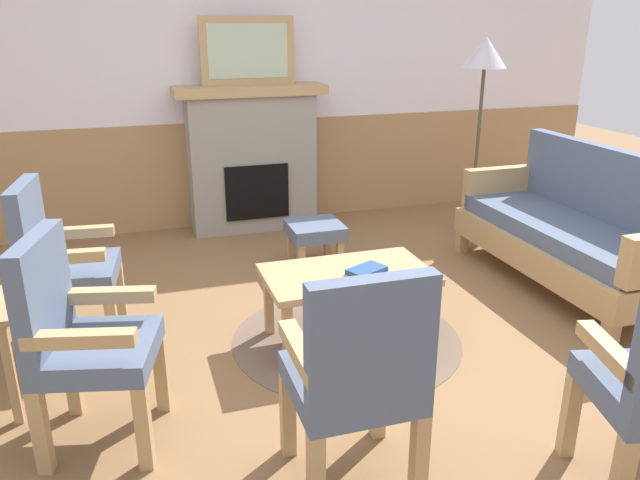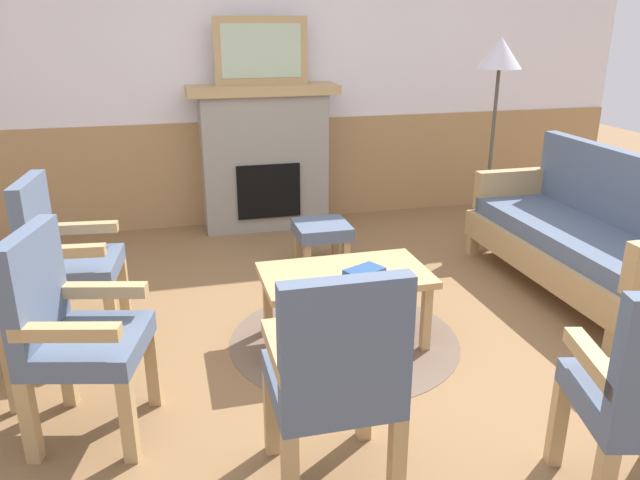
{
  "view_description": "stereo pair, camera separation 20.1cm",
  "coord_description": "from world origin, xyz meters",
  "px_view_note": "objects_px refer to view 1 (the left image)",
  "views": [
    {
      "loc": [
        -1.07,
        -2.99,
        1.8
      ],
      "look_at": [
        0.0,
        0.35,
        0.55
      ],
      "focal_mm": 34.58,
      "sensor_mm": 36.0,
      "label": 1
    },
    {
      "loc": [
        -0.87,
        -3.05,
        1.8
      ],
      "look_at": [
        0.0,
        0.35,
        0.55
      ],
      "focal_mm": 34.58,
      "sensor_mm": 36.0,
      "label": 2
    }
  ],
  "objects_px": {
    "fireplace": "(252,157)",
    "armchair_by_window_left": "(79,333)",
    "coffee_table": "(347,280)",
    "armchair_near_fireplace": "(57,258)",
    "armchair_front_left": "(358,372)",
    "footstool": "(315,233)",
    "couch": "(571,233)",
    "book_on_table": "(367,270)",
    "framed_picture": "(248,51)",
    "floor_lamp_by_couch": "(484,65)"
  },
  "relations": [
    {
      "from": "fireplace",
      "to": "armchair_front_left",
      "type": "relative_size",
      "value": 1.33
    },
    {
      "from": "book_on_table",
      "to": "floor_lamp_by_couch",
      "type": "relative_size",
      "value": 0.13
    },
    {
      "from": "couch",
      "to": "armchair_front_left",
      "type": "xyz_separation_m",
      "value": [
        -2.17,
        -1.46,
        0.14
      ]
    },
    {
      "from": "armchair_by_window_left",
      "to": "armchair_front_left",
      "type": "height_order",
      "value": "same"
    },
    {
      "from": "framed_picture",
      "to": "armchair_by_window_left",
      "type": "relative_size",
      "value": 0.82
    },
    {
      "from": "framed_picture",
      "to": "floor_lamp_by_couch",
      "type": "xyz_separation_m",
      "value": [
        1.85,
        -0.7,
        -0.11
      ]
    },
    {
      "from": "armchair_by_window_left",
      "to": "coffee_table",
      "type": "bearing_deg",
      "value": 20.13
    },
    {
      "from": "armchair_near_fireplace",
      "to": "framed_picture",
      "type": "bearing_deg",
      "value": 50.49
    },
    {
      "from": "book_on_table",
      "to": "floor_lamp_by_couch",
      "type": "bearing_deg",
      "value": 44.0
    },
    {
      "from": "armchair_front_left",
      "to": "floor_lamp_by_couch",
      "type": "bearing_deg",
      "value": 51.73
    },
    {
      "from": "fireplace",
      "to": "floor_lamp_by_couch",
      "type": "height_order",
      "value": "floor_lamp_by_couch"
    },
    {
      "from": "armchair_near_fireplace",
      "to": "footstool",
      "type": "bearing_deg",
      "value": 21.64
    },
    {
      "from": "coffee_table",
      "to": "book_on_table",
      "type": "bearing_deg",
      "value": -27.84
    },
    {
      "from": "fireplace",
      "to": "armchair_near_fireplace",
      "type": "height_order",
      "value": "fireplace"
    },
    {
      "from": "armchair_by_window_left",
      "to": "framed_picture",
      "type": "bearing_deg",
      "value": 64.36
    },
    {
      "from": "floor_lamp_by_couch",
      "to": "coffee_table",
      "type": "bearing_deg",
      "value": -138.56
    },
    {
      "from": "floor_lamp_by_couch",
      "to": "couch",
      "type": "bearing_deg",
      "value": -89.58
    },
    {
      "from": "fireplace",
      "to": "coffee_table",
      "type": "relative_size",
      "value": 1.35
    },
    {
      "from": "armchair_near_fireplace",
      "to": "armchair_by_window_left",
      "type": "bearing_deg",
      "value": -80.8
    },
    {
      "from": "couch",
      "to": "footstool",
      "type": "xyz_separation_m",
      "value": [
        -1.62,
        0.86,
        -0.11
      ]
    },
    {
      "from": "armchair_by_window_left",
      "to": "footstool",
      "type": "bearing_deg",
      "value": 46.5
    },
    {
      "from": "armchair_front_left",
      "to": "footstool",
      "type": "bearing_deg",
      "value": 76.69
    },
    {
      "from": "coffee_table",
      "to": "armchair_near_fireplace",
      "type": "bearing_deg",
      "value": 163.94
    },
    {
      "from": "coffee_table",
      "to": "armchair_by_window_left",
      "type": "height_order",
      "value": "armchair_by_window_left"
    },
    {
      "from": "armchair_near_fireplace",
      "to": "floor_lamp_by_couch",
      "type": "relative_size",
      "value": 0.58
    },
    {
      "from": "footstool",
      "to": "floor_lamp_by_couch",
      "type": "xyz_separation_m",
      "value": [
        1.61,
        0.42,
        1.17
      ]
    },
    {
      "from": "armchair_front_left",
      "to": "armchair_near_fireplace",
      "type": "bearing_deg",
      "value": 126.08
    },
    {
      "from": "armchair_front_left",
      "to": "framed_picture",
      "type": "bearing_deg",
      "value": 84.87
    },
    {
      "from": "framed_picture",
      "to": "armchair_by_window_left",
      "type": "height_order",
      "value": "framed_picture"
    },
    {
      "from": "couch",
      "to": "armchair_front_left",
      "type": "relative_size",
      "value": 1.84
    },
    {
      "from": "coffee_table",
      "to": "armchair_front_left",
      "type": "relative_size",
      "value": 0.98
    },
    {
      "from": "coffee_table",
      "to": "footstool",
      "type": "height_order",
      "value": "coffee_table"
    },
    {
      "from": "fireplace",
      "to": "footstool",
      "type": "distance_m",
      "value": 1.21
    },
    {
      "from": "book_on_table",
      "to": "fireplace",
      "type": "bearing_deg",
      "value": 94.41
    },
    {
      "from": "couch",
      "to": "book_on_table",
      "type": "xyz_separation_m",
      "value": [
        -1.68,
        -0.34,
        0.06
      ]
    },
    {
      "from": "couch",
      "to": "armchair_near_fireplace",
      "type": "height_order",
      "value": "same"
    },
    {
      "from": "footstool",
      "to": "floor_lamp_by_couch",
      "type": "relative_size",
      "value": 0.24
    },
    {
      "from": "framed_picture",
      "to": "book_on_table",
      "type": "height_order",
      "value": "framed_picture"
    },
    {
      "from": "footstool",
      "to": "couch",
      "type": "bearing_deg",
      "value": -27.87
    },
    {
      "from": "framed_picture",
      "to": "coffee_table",
      "type": "relative_size",
      "value": 0.83
    },
    {
      "from": "armchair_by_window_left",
      "to": "couch",
      "type": "bearing_deg",
      "value": 14.14
    },
    {
      "from": "coffee_table",
      "to": "armchair_by_window_left",
      "type": "bearing_deg",
      "value": -159.87
    },
    {
      "from": "couch",
      "to": "floor_lamp_by_couch",
      "type": "bearing_deg",
      "value": 90.42
    },
    {
      "from": "coffee_table",
      "to": "couch",
      "type": "bearing_deg",
      "value": 9.12
    },
    {
      "from": "footstool",
      "to": "fireplace",
      "type": "bearing_deg",
      "value": 102.0
    },
    {
      "from": "book_on_table",
      "to": "armchair_near_fireplace",
      "type": "height_order",
      "value": "armchair_near_fireplace"
    },
    {
      "from": "framed_picture",
      "to": "armchair_by_window_left",
      "type": "xyz_separation_m",
      "value": [
        -1.34,
        -2.78,
        -1.02
      ]
    },
    {
      "from": "coffee_table",
      "to": "footstool",
      "type": "xyz_separation_m",
      "value": [
        0.16,
        1.14,
        -0.1
      ]
    },
    {
      "from": "armchair_front_left",
      "to": "fireplace",
      "type": "bearing_deg",
      "value": 84.87
    },
    {
      "from": "fireplace",
      "to": "armchair_by_window_left",
      "type": "bearing_deg",
      "value": -115.64
    }
  ]
}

